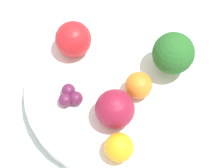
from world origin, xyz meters
TOP-DOWN VIEW (x-y plane):
  - ground_plane at (0.00, 0.00)m, footprint 6.00×6.00m
  - table_surface at (0.00, 0.00)m, footprint 1.20×1.20m
  - bowl at (0.00, 0.00)m, footprint 0.25×0.25m
  - broccoli at (0.01, -0.09)m, footprint 0.06×0.06m
  - apple_red at (-0.04, 0.01)m, footprint 0.05×0.05m
  - apple_green at (0.08, 0.04)m, footprint 0.05×0.05m
  - orange_front at (-0.09, 0.02)m, footprint 0.04×0.04m
  - orange_back at (-0.02, -0.03)m, footprint 0.04×0.04m
  - grape_cluster at (-0.00, 0.06)m, footprint 0.03×0.03m

SIDE VIEW (x-z plane):
  - ground_plane at x=0.00m, z-range 0.00..0.00m
  - table_surface at x=0.00m, z-range 0.00..0.02m
  - bowl at x=0.00m, z-range 0.02..0.05m
  - grape_cluster at x=0.00m, z-range 0.05..0.07m
  - orange_back at x=-0.02m, z-range 0.05..0.09m
  - orange_front at x=-0.09m, z-range 0.05..0.09m
  - apple_green at x=0.08m, z-range 0.05..0.11m
  - apple_red at x=-0.04m, z-range 0.05..0.11m
  - broccoli at x=0.01m, z-range 0.06..0.13m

